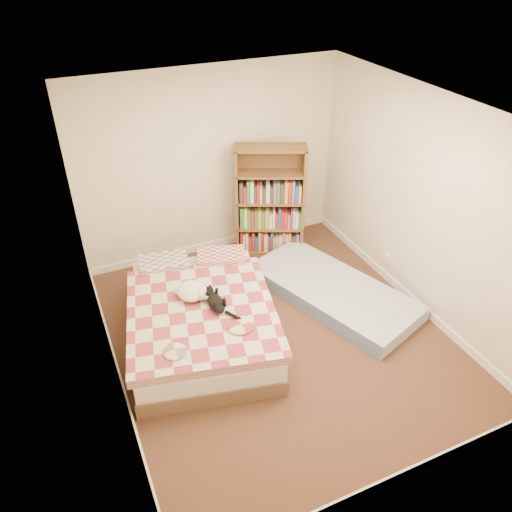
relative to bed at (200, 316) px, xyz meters
name	(u,v)px	position (x,y,z in m)	size (l,w,h in m)	color
room	(280,244)	(0.77, -0.36, 0.95)	(3.51, 4.01, 2.51)	#4C2C20
bed	(200,316)	(0.00, 0.00, 0.00)	(1.86, 2.33, 0.55)	brown
bookshelf	(269,214)	(1.44, 1.30, 0.31)	(1.04, 0.66, 1.53)	brown
floor_mattress	(333,291)	(1.68, -0.04, -0.16)	(0.94, 2.08, 0.19)	#6682AB
black_cat	(215,300)	(0.12, -0.17, 0.31)	(0.20, 0.60, 0.14)	black
white_dog	(192,291)	(-0.05, 0.05, 0.33)	(0.35, 0.37, 0.16)	white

